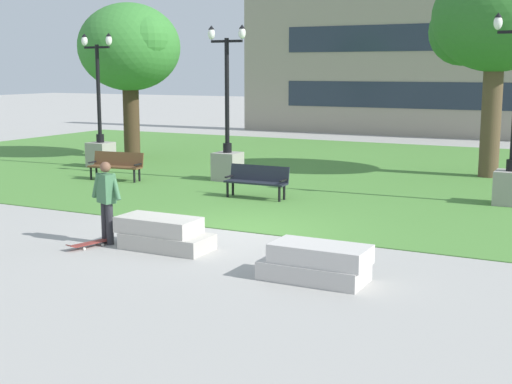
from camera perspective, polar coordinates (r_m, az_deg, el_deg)
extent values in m
plane|color=#A3A09B|center=(15.87, -1.34, -3.19)|extent=(140.00, 140.00, 0.00)
cube|color=#4C8438|center=(24.98, 9.62, 1.48)|extent=(40.00, 20.00, 0.02)
cube|color=#B2ADA3|center=(14.42, -7.12, -3.94)|extent=(1.80, 0.90, 0.32)
cube|color=#BBB6AB|center=(14.46, -7.79, -2.62)|extent=(1.66, 0.83, 0.32)
cube|color=#BCB7B2|center=(12.29, 4.63, -6.32)|extent=(1.80, 0.90, 0.32)
cube|color=beige|center=(12.17, 5.16, -4.94)|extent=(1.66, 0.83, 0.32)
cylinder|color=#28282D|center=(14.94, -11.62, -2.53)|extent=(0.15, 0.15, 0.86)
cylinder|color=#28282D|center=(15.11, -11.99, -2.40)|extent=(0.15, 0.15, 0.86)
cube|color=#3D7047|center=(14.89, -11.91, 0.29)|extent=(0.46, 0.37, 0.60)
cylinder|color=#3D7047|center=(14.74, -11.16, 0.40)|extent=(0.33, 0.21, 0.55)
cylinder|color=#3D7047|center=(15.02, -12.65, 0.52)|extent=(0.33, 0.21, 0.55)
sphere|color=brown|center=(14.82, -11.97, 1.96)|extent=(0.22, 0.22, 0.22)
cube|color=maroon|center=(14.87, -13.13, -4.00)|extent=(0.40, 0.82, 0.02)
cube|color=maroon|center=(14.62, -14.58, -4.21)|extent=(0.22, 0.17, 0.06)
cube|color=maroon|center=(15.11, -11.73, -3.64)|extent=(0.22, 0.17, 0.06)
cylinder|color=silver|center=(14.67, -13.58, -4.43)|extent=(0.04, 0.06, 0.06)
cylinder|color=silver|center=(14.85, -14.06, -4.28)|extent=(0.04, 0.06, 0.06)
cylinder|color=silver|center=(14.92, -12.18, -4.15)|extent=(0.04, 0.06, 0.06)
cylinder|color=silver|center=(15.09, -12.67, -4.00)|extent=(0.04, 0.06, 0.06)
cube|color=brown|center=(23.36, -11.23, 1.97)|extent=(1.84, 0.64, 0.05)
cube|color=brown|center=(23.55, -10.93, 2.61)|extent=(1.80, 0.33, 0.46)
cube|color=black|center=(23.80, -12.96, 2.34)|extent=(0.10, 0.40, 0.04)
cube|color=black|center=(22.92, -9.45, 2.18)|extent=(0.10, 0.40, 0.04)
cylinder|color=black|center=(23.69, -13.06, 1.45)|extent=(0.07, 0.07, 0.41)
cylinder|color=black|center=(22.85, -9.71, 1.26)|extent=(0.07, 0.07, 0.41)
cylinder|color=black|center=(23.96, -12.64, 1.55)|extent=(0.07, 0.07, 0.41)
cylinder|color=black|center=(23.13, -9.32, 1.37)|extent=(0.07, 0.07, 0.41)
cube|color=#1E232D|center=(19.74, -0.04, 0.75)|extent=(1.80, 0.46, 0.05)
cube|color=#1E232D|center=(19.92, 0.28, 1.50)|extent=(1.80, 0.14, 0.46)
cube|color=black|center=(20.10, -2.18, 1.25)|extent=(0.06, 0.40, 0.04)
cube|color=black|center=(19.36, 2.19, 0.92)|extent=(0.06, 0.40, 0.04)
cylinder|color=black|center=(20.00, -2.29, 0.18)|extent=(0.07, 0.07, 0.41)
cylinder|color=black|center=(19.29, 1.88, -0.17)|extent=(0.07, 0.07, 0.41)
cylinder|color=black|center=(20.28, -1.86, 0.32)|extent=(0.07, 0.07, 0.41)
cylinder|color=black|center=(19.58, 2.27, -0.02)|extent=(0.07, 0.07, 0.41)
cube|color=gray|center=(26.79, -12.31, 2.94)|extent=(0.80, 0.80, 0.90)
cylinder|color=black|center=(26.72, -12.36, 4.22)|extent=(0.28, 0.28, 0.30)
cylinder|color=black|center=(26.62, -12.49, 7.66)|extent=(0.14, 0.14, 3.52)
cube|color=black|center=(26.62, -12.62, 11.23)|extent=(1.10, 0.08, 0.08)
ellipsoid|color=white|center=(26.98, -13.56, 11.68)|extent=(0.22, 0.22, 0.36)
cone|color=black|center=(26.99, -13.58, 12.10)|extent=(0.20, 0.20, 0.13)
ellipsoid|color=white|center=(26.28, -11.69, 11.81)|extent=(0.22, 0.22, 0.36)
cone|color=black|center=(26.29, -11.71, 12.23)|extent=(0.20, 0.20, 0.13)
cube|color=gray|center=(23.02, -2.29, 2.06)|extent=(0.80, 0.80, 0.90)
cylinder|color=black|center=(22.94, -2.30, 3.55)|extent=(0.28, 0.28, 0.30)
cylinder|color=black|center=(22.82, -2.33, 7.68)|extent=(0.14, 0.14, 3.61)
cube|color=black|center=(22.82, -2.36, 11.96)|extent=(1.10, 0.08, 0.08)
ellipsoid|color=white|center=(23.11, -3.59, 12.52)|extent=(0.22, 0.22, 0.36)
cone|color=black|center=(23.12, -3.59, 13.01)|extent=(0.20, 0.20, 0.13)
ellipsoid|color=white|center=(22.57, -1.12, 12.60)|extent=(0.22, 0.22, 0.36)
cone|color=black|center=(22.58, -1.12, 13.10)|extent=(0.20, 0.20, 0.13)
cube|color=gray|center=(20.00, 19.68, 0.32)|extent=(0.80, 0.80, 0.90)
cylinder|color=black|center=(19.92, 19.78, 2.02)|extent=(0.28, 0.28, 0.30)
ellipsoid|color=white|center=(19.87, 18.80, 12.70)|extent=(0.22, 0.22, 0.36)
cone|color=black|center=(19.88, 18.83, 13.27)|extent=(0.20, 0.20, 0.13)
cylinder|color=#42301E|center=(29.14, -9.94, 5.93)|extent=(0.64, 0.64, 3.30)
ellipsoid|color=#387F33|center=(29.09, -10.10, 11.35)|extent=(4.03, 4.03, 3.42)
sphere|color=#387F33|center=(30.08, -11.32, 10.49)|extent=(2.21, 2.21, 2.21)
sphere|color=#387F33|center=(28.18, -8.95, 11.85)|extent=(2.01, 2.01, 2.01)
cylinder|color=brown|center=(24.85, 18.30, 5.82)|extent=(0.65, 0.65, 4.06)
ellipsoid|color=#2D6B28|center=(24.86, 18.70, 13.11)|extent=(4.12, 4.12, 3.50)
sphere|color=#2D6B28|center=(25.44, 16.21, 12.22)|extent=(2.27, 2.27, 2.27)
cube|color=gray|center=(39.06, 14.88, 11.86)|extent=(23.07, 1.00, 10.36)
cube|color=#232D3D|center=(38.54, 14.52, 7.46)|extent=(17.30, 0.03, 1.40)
cube|color=#232D3D|center=(38.55, 14.72, 11.92)|extent=(17.30, 0.03, 1.40)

